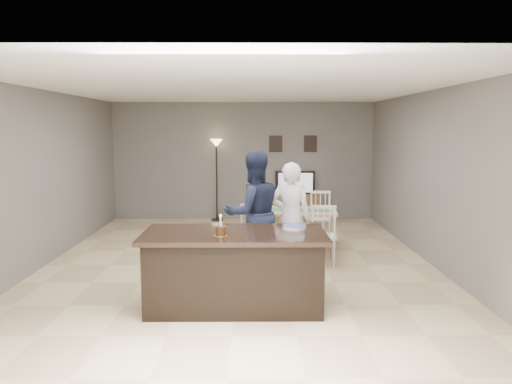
{
  "coord_description": "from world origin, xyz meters",
  "views": [
    {
      "loc": [
        0.21,
        -7.55,
        2.12
      ],
      "look_at": [
        0.27,
        -0.3,
        1.18
      ],
      "focal_mm": 35.0,
      "sensor_mm": 36.0,
      "label": 1
    }
  ],
  "objects_px": {
    "dining_table": "(290,217)",
    "floor_lamp": "(216,158)",
    "television": "(295,183)",
    "birthday_cake": "(221,231)",
    "tv_console": "(295,207)",
    "woman": "(291,218)",
    "plate_stack": "(294,227)",
    "man": "(253,214)",
    "kitchen_island": "(235,269)"
  },
  "relations": [
    {
      "from": "dining_table",
      "to": "floor_lamp",
      "type": "xyz_separation_m",
      "value": [
        -1.45,
        3.01,
        0.83
      ]
    },
    {
      "from": "television",
      "to": "birthday_cake",
      "type": "bearing_deg",
      "value": 76.99
    },
    {
      "from": "tv_console",
      "to": "floor_lamp",
      "type": "height_order",
      "value": "floor_lamp"
    },
    {
      "from": "woman",
      "to": "birthday_cake",
      "type": "xyz_separation_m",
      "value": [
        -0.92,
        -1.54,
        0.14
      ]
    },
    {
      "from": "plate_stack",
      "to": "dining_table",
      "type": "relative_size",
      "value": 0.14
    },
    {
      "from": "man",
      "to": "birthday_cake",
      "type": "relative_size",
      "value": 7.36
    },
    {
      "from": "kitchen_island",
      "to": "birthday_cake",
      "type": "height_order",
      "value": "birthday_cake"
    },
    {
      "from": "man",
      "to": "plate_stack",
      "type": "bearing_deg",
      "value": 94.53
    },
    {
      "from": "woman",
      "to": "man",
      "type": "distance_m",
      "value": 0.55
    },
    {
      "from": "man",
      "to": "dining_table",
      "type": "relative_size",
      "value": 0.93
    },
    {
      "from": "man",
      "to": "birthday_cake",
      "type": "bearing_deg",
      "value": 56.78
    },
    {
      "from": "television",
      "to": "man",
      "type": "xyz_separation_m",
      "value": [
        -0.97,
        -4.33,
        0.03
      ]
    },
    {
      "from": "tv_console",
      "to": "man",
      "type": "height_order",
      "value": "man"
    },
    {
      "from": "tv_console",
      "to": "man",
      "type": "bearing_deg",
      "value": -102.85
    },
    {
      "from": "dining_table",
      "to": "floor_lamp",
      "type": "relative_size",
      "value": 1.03
    },
    {
      "from": "woman",
      "to": "birthday_cake",
      "type": "distance_m",
      "value": 1.8
    },
    {
      "from": "tv_console",
      "to": "birthday_cake",
      "type": "relative_size",
      "value": 4.93
    },
    {
      "from": "dining_table",
      "to": "floor_lamp",
      "type": "distance_m",
      "value": 3.45
    },
    {
      "from": "television",
      "to": "man",
      "type": "bearing_deg",
      "value": 77.35
    },
    {
      "from": "television",
      "to": "woman",
      "type": "xyz_separation_m",
      "value": [
        -0.43,
        -4.29,
        -0.05
      ]
    },
    {
      "from": "plate_stack",
      "to": "dining_table",
      "type": "height_order",
      "value": "dining_table"
    },
    {
      "from": "dining_table",
      "to": "man",
      "type": "bearing_deg",
      "value": -109.8
    },
    {
      "from": "television",
      "to": "dining_table",
      "type": "distance_m",
      "value": 3.09
    },
    {
      "from": "kitchen_island",
      "to": "floor_lamp",
      "type": "height_order",
      "value": "floor_lamp"
    },
    {
      "from": "television",
      "to": "plate_stack",
      "type": "height_order",
      "value": "television"
    },
    {
      "from": "kitchen_island",
      "to": "dining_table",
      "type": "relative_size",
      "value": 1.12
    },
    {
      "from": "plate_stack",
      "to": "floor_lamp",
      "type": "relative_size",
      "value": 0.15
    },
    {
      "from": "floor_lamp",
      "to": "dining_table",
      "type": "bearing_deg",
      "value": -64.33
    },
    {
      "from": "floor_lamp",
      "to": "television",
      "type": "bearing_deg",
      "value": 1.59
    },
    {
      "from": "tv_console",
      "to": "woman",
      "type": "relative_size",
      "value": 0.73
    },
    {
      "from": "kitchen_island",
      "to": "dining_table",
      "type": "height_order",
      "value": "dining_table"
    },
    {
      "from": "dining_table",
      "to": "kitchen_island",
      "type": "bearing_deg",
      "value": -102.05
    },
    {
      "from": "kitchen_island",
      "to": "plate_stack",
      "type": "bearing_deg",
      "value": 14.24
    },
    {
      "from": "woman",
      "to": "dining_table",
      "type": "xyz_separation_m",
      "value": [
        0.08,
        1.23,
        -0.21
      ]
    },
    {
      "from": "tv_console",
      "to": "floor_lamp",
      "type": "distance_m",
      "value": 2.14
    },
    {
      "from": "floor_lamp",
      "to": "birthday_cake",
      "type": "bearing_deg",
      "value": -85.48
    },
    {
      "from": "television",
      "to": "plate_stack",
      "type": "distance_m",
      "value": 5.48
    },
    {
      "from": "tv_console",
      "to": "birthday_cake",
      "type": "bearing_deg",
      "value": -103.17
    },
    {
      "from": "floor_lamp",
      "to": "man",
      "type": "bearing_deg",
      "value": -79.0
    },
    {
      "from": "tv_console",
      "to": "kitchen_island",
      "type": "bearing_deg",
      "value": -102.16
    },
    {
      "from": "birthday_cake",
      "to": "television",
      "type": "bearing_deg",
      "value": 76.99
    },
    {
      "from": "plate_stack",
      "to": "floor_lamp",
      "type": "xyz_separation_m",
      "value": [
        -1.33,
        5.41,
        0.52
      ]
    },
    {
      "from": "plate_stack",
      "to": "woman",
      "type": "bearing_deg",
      "value": 87.64
    },
    {
      "from": "tv_console",
      "to": "woman",
      "type": "xyz_separation_m",
      "value": [
        -0.43,
        -4.22,
        0.52
      ]
    },
    {
      "from": "birthday_cake",
      "to": "tv_console",
      "type": "bearing_deg",
      "value": 76.83
    },
    {
      "from": "plate_stack",
      "to": "dining_table",
      "type": "bearing_deg",
      "value": 87.06
    },
    {
      "from": "kitchen_island",
      "to": "floor_lamp",
      "type": "relative_size",
      "value": 1.15
    },
    {
      "from": "television",
      "to": "man",
      "type": "height_order",
      "value": "man"
    },
    {
      "from": "kitchen_island",
      "to": "birthday_cake",
      "type": "relative_size",
      "value": 8.83
    },
    {
      "from": "birthday_cake",
      "to": "floor_lamp",
      "type": "xyz_separation_m",
      "value": [
        -0.46,
        5.78,
        0.49
      ]
    }
  ]
}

